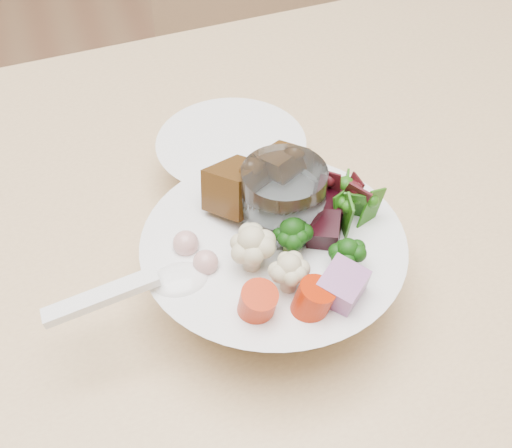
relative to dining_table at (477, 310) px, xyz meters
name	(u,v)px	position (x,y,z in m)	size (l,w,h in m)	color
dining_table	(477,310)	(0.00, 0.00, 0.00)	(1.84, 1.11, 0.83)	#DAB680
chair_far	(262,102)	(0.01, 0.75, -0.25)	(0.49, 0.49, 0.89)	tan
food_bowl	(274,262)	(-0.21, 0.02, 0.12)	(0.22, 0.22, 0.12)	white
soup_spoon	(160,285)	(-0.32, 0.00, 0.15)	(0.13, 0.04, 0.03)	white
water_glass	(282,229)	(-0.20, 0.04, 0.14)	(0.07, 0.07, 0.12)	silver
side_bowl	(232,161)	(-0.21, 0.18, 0.11)	(0.15, 0.15, 0.05)	white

